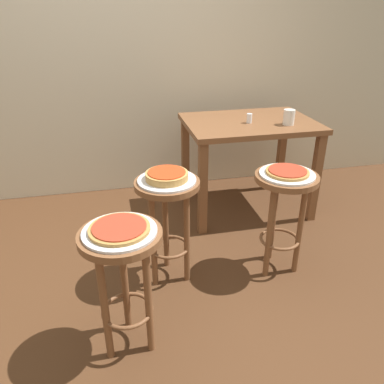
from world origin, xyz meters
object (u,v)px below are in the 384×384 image
object	(u,v)px
stool_leftside	(168,208)
dining_table	(249,136)
pizza_foreground	(119,228)
serving_plate_middle	(287,174)
serving_plate_foreground	(120,232)
condiment_shaker	(249,118)
stool_foreground	(123,265)
cup_near_edge	(289,117)
serving_plate_leftside	(167,180)
pizza_leftside	(167,175)
pizza_middle	(287,172)
stool_middle	(284,202)

from	to	relation	value
stool_leftside	dining_table	bearing A→B (deg)	44.81
pizza_foreground	serving_plate_middle	xyz separation A→B (m)	(0.98, 0.42, -0.02)
serving_plate_foreground	serving_plate_middle	bearing A→B (deg)	23.09
dining_table	serving_plate_middle	bearing A→B (deg)	-95.24
stool_leftside	condiment_shaker	xyz separation A→B (m)	(0.74, 0.71, 0.30)
stool_foreground	serving_plate_foreground	world-z (taller)	serving_plate_foreground
serving_plate_middle	condiment_shaker	distance (m)	0.79
serving_plate_foreground	cup_near_edge	world-z (taller)	cup_near_edge
serving_plate_middle	pizza_foreground	bearing A→B (deg)	-156.91
serving_plate_middle	serving_plate_leftside	bearing A→B (deg)	174.35
serving_plate_middle	dining_table	bearing A→B (deg)	84.76
pizza_leftside	condiment_shaker	world-z (taller)	condiment_shaker
serving_plate_foreground	pizza_middle	distance (m)	1.06
stool_middle	condiment_shaker	world-z (taller)	condiment_shaker
serving_plate_middle	condiment_shaker	bearing A→B (deg)	86.39
pizza_foreground	serving_plate_leftside	xyz separation A→B (m)	(0.28, 0.48, -0.02)
serving_plate_middle	serving_plate_leftside	size ratio (longest dim) A/B	0.98
pizza_foreground	serving_plate_middle	size ratio (longest dim) A/B	0.83
stool_foreground	serving_plate_foreground	distance (m)	0.18
stool_foreground	dining_table	size ratio (longest dim) A/B	0.67
pizza_foreground	cup_near_edge	xyz separation A→B (m)	(1.29, 1.09, 0.12)
serving_plate_middle	cup_near_edge	bearing A→B (deg)	64.83
stool_middle	dining_table	size ratio (longest dim) A/B	0.67
pizza_middle	condiment_shaker	size ratio (longest dim) A/B	3.53
stool_middle	dining_table	bearing A→B (deg)	84.76
pizza_foreground	condiment_shaker	world-z (taller)	condiment_shaker
pizza_foreground	stool_leftside	bearing A→B (deg)	59.58
pizza_middle	pizza_leftside	bearing A→B (deg)	174.35
pizza_leftside	condiment_shaker	bearing A→B (deg)	43.72
stool_foreground	pizza_leftside	size ratio (longest dim) A/B	2.76
stool_leftside	cup_near_edge	distance (m)	1.22
condiment_shaker	serving_plate_foreground	bearing A→B (deg)	-130.67
cup_near_edge	pizza_foreground	bearing A→B (deg)	-139.90
pizza_foreground	pizza_leftside	distance (m)	0.56
stool_foreground	pizza_foreground	distance (m)	0.20
pizza_foreground	pizza_middle	size ratio (longest dim) A/B	1.07
serving_plate_middle	dining_table	distance (m)	0.84
stool_middle	stool_leftside	size ratio (longest dim) A/B	1.00
serving_plate_foreground	serving_plate_leftside	xyz separation A→B (m)	(0.28, 0.48, 0.00)
stool_foreground	pizza_leftside	bearing A→B (deg)	59.58
stool_foreground	stool_leftside	xyz separation A→B (m)	(0.28, 0.48, 0.00)
pizza_leftside	dining_table	distance (m)	1.09
pizza_leftside	serving_plate_leftside	bearing A→B (deg)	0.00
pizza_middle	pizza_leftside	size ratio (longest dim) A/B	1.04
pizza_leftside	cup_near_edge	world-z (taller)	cup_near_edge
serving_plate_foreground	pizza_leftside	size ratio (longest dim) A/B	1.37
stool_middle	cup_near_edge	size ratio (longest dim) A/B	5.91
stool_middle	cup_near_edge	xyz separation A→B (m)	(0.32, 0.67, 0.32)
stool_foreground	stool_middle	xyz separation A→B (m)	(0.98, 0.42, 0.00)
stool_leftside	dining_table	world-z (taller)	dining_table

